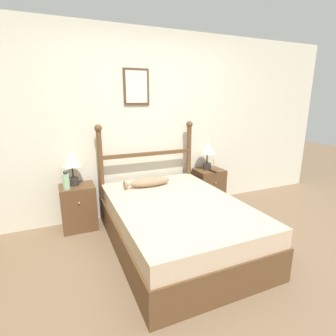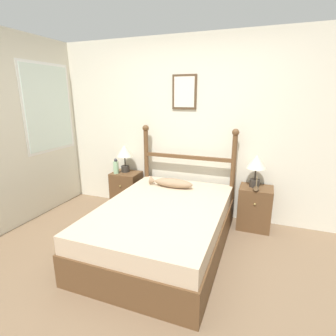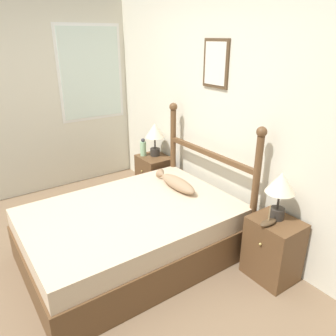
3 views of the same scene
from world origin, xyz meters
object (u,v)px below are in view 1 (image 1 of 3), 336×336
at_px(nightstand_right, 209,187).
at_px(table_lamp_left, 72,162).
at_px(nightstand_left, 79,207).
at_px(bottle, 66,181).
at_px(table_lamp_right, 207,150).
at_px(model_boat, 213,170).
at_px(fish_pillow, 148,182).
at_px(bed, 177,224).

relative_size(nightstand_right, table_lamp_left, 1.34).
relative_size(nightstand_left, bottle, 2.45).
xyz_separation_m(nightstand_left, table_lamp_right, (1.92, 0.03, 0.59)).
bearing_deg(table_lamp_right, nightstand_right, -40.48).
distance_m(table_lamp_right, bottle, 2.05).
bearing_deg(table_lamp_right, model_boat, -78.57).
distance_m(table_lamp_left, bottle, 0.25).
xyz_separation_m(nightstand_right, fish_pillow, (-1.09, -0.27, 0.31)).
bearing_deg(bottle, model_boat, -0.71).
bearing_deg(bed, model_boat, 38.38).
distance_m(bed, model_boat, 1.29).
bearing_deg(table_lamp_left, nightstand_left, -53.77).
distance_m(nightstand_right, bottle, 2.11).
relative_size(nightstand_right, fish_pillow, 0.94).
bearing_deg(bottle, bed, -36.02).
distance_m(bed, fish_pillow, 0.71).
bearing_deg(model_boat, nightstand_right, 88.28).
height_order(bottle, fish_pillow, bottle).
height_order(nightstand_left, nightstand_right, same).
bearing_deg(table_lamp_left, bed, -42.55).
bearing_deg(table_lamp_left, model_boat, -4.39).
bearing_deg(fish_pillow, bed, -79.32).
height_order(bottle, model_boat, bottle).
relative_size(nightstand_left, table_lamp_left, 1.34).
bearing_deg(model_boat, table_lamp_right, 101.43).
xyz_separation_m(nightstand_left, table_lamp_left, (-0.03, 0.04, 0.59)).
height_order(table_lamp_left, fish_pillow, table_lamp_left).
xyz_separation_m(model_boat, fish_pillow, (-1.09, -0.15, -0.01)).
bearing_deg(bed, fish_pillow, 100.68).
relative_size(bottle, model_boat, 1.28).
distance_m(nightstand_right, table_lamp_left, 2.07).
height_order(nightstand_left, fish_pillow, fish_pillow).
relative_size(bed, nightstand_right, 3.44).
height_order(table_lamp_left, table_lamp_right, same).
xyz_separation_m(table_lamp_right, model_boat, (0.03, -0.14, -0.28)).
xyz_separation_m(bed, nightstand_right, (0.98, 0.88, 0.03)).
distance_m(bed, nightstand_left, 1.32).
bearing_deg(table_lamp_right, bed, -136.05).
relative_size(nightstand_right, model_boat, 3.13).
xyz_separation_m(bottle, fish_pillow, (0.98, -0.18, -0.09)).
height_order(nightstand_right, fish_pillow, fish_pillow).
distance_m(nightstand_right, table_lamp_right, 0.60).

